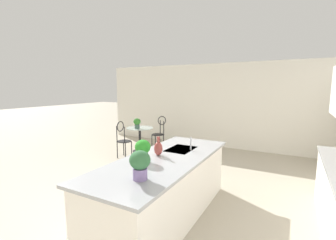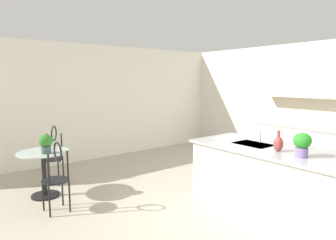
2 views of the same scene
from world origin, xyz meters
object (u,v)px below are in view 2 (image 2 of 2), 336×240
(chair_near_window, at_px, (57,174))
(potted_plant_counter_near, at_px, (302,143))
(chair_by_island, at_px, (53,152))
(vase_on_counter, at_px, (278,143))
(bistro_table, at_px, (44,170))
(potted_plant_on_table, at_px, (46,143))

(chair_near_window, relative_size, potted_plant_counter_near, 3.39)
(chair_by_island, relative_size, potted_plant_counter_near, 3.39)
(vase_on_counter, bearing_deg, potted_plant_counter_near, -6.67)
(chair_near_window, relative_size, chair_by_island, 1.00)
(bistro_table, distance_m, chair_near_window, 0.75)
(chair_near_window, bearing_deg, potted_plant_counter_near, 44.39)
(potted_plant_on_table, xyz_separation_m, potted_plant_counter_near, (2.93, 2.23, 0.18))
(bistro_table, relative_size, vase_on_counter, 2.78)
(bistro_table, xyz_separation_m, potted_plant_on_table, (0.14, 0.01, 0.46))
(bistro_table, distance_m, potted_plant_counter_near, 3.85)
(bistro_table, bearing_deg, chair_by_island, 150.69)
(bistro_table, xyz_separation_m, vase_on_counter, (2.72, 2.28, 0.58))
(chair_by_island, xyz_separation_m, vase_on_counter, (3.31, 1.95, 0.46))
(chair_by_island, height_order, potted_plant_counter_near, potted_plant_counter_near)
(chair_by_island, bearing_deg, vase_on_counter, 30.46)
(chair_by_island, bearing_deg, chair_near_window, -15.50)
(chair_near_window, height_order, vase_on_counter, vase_on_counter)
(potted_plant_counter_near, bearing_deg, vase_on_counter, 173.33)
(potted_plant_on_table, bearing_deg, chair_by_island, 156.16)
(chair_near_window, xyz_separation_m, potted_plant_counter_near, (2.33, 2.28, 0.52))
(bistro_table, height_order, potted_plant_on_table, potted_plant_on_table)
(potted_plant_on_table, bearing_deg, bistro_table, -176.26)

